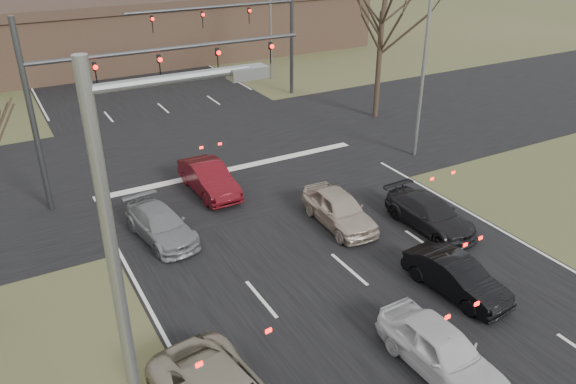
{
  "coord_description": "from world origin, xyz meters",
  "views": [
    {
      "loc": [
        -10.0,
        -10.42,
        11.38
      ],
      "look_at": [
        -0.83,
        5.97,
        2.0
      ],
      "focal_mm": 35.0,
      "sensor_mm": 36.0,
      "label": 1
    }
  ],
  "objects_px": {
    "car_charcoal_sedan": "(430,214)",
    "car_grey_ahead": "(161,224)",
    "streetlight_right_near": "(423,48)",
    "car_red_ahead": "(209,178)",
    "mast_arm_far": "(254,23)",
    "streetlight_left": "(143,359)",
    "mast_arm_near": "(112,83)",
    "car_silver_ahead": "(339,209)",
    "building": "(131,29)",
    "car_white_sedan": "(441,350)",
    "streetlight_right_far": "(268,2)",
    "car_black_hatch": "(456,277)"
  },
  "relations": [
    {
      "from": "building",
      "to": "mast_arm_far",
      "type": "height_order",
      "value": "mast_arm_far"
    },
    {
      "from": "car_charcoal_sedan",
      "to": "car_red_ahead",
      "type": "distance_m",
      "value": 9.75
    },
    {
      "from": "mast_arm_near",
      "to": "streetlight_left",
      "type": "height_order",
      "value": "streetlight_left"
    },
    {
      "from": "mast_arm_far",
      "to": "streetlight_left",
      "type": "xyz_separation_m",
      "value": [
        -15.01,
        -27.0,
        0.57
      ]
    },
    {
      "from": "building",
      "to": "streetlight_left",
      "type": "distance_m",
      "value": 43.47
    },
    {
      "from": "car_white_sedan",
      "to": "car_black_hatch",
      "type": "distance_m",
      "value": 3.77
    },
    {
      "from": "mast_arm_far",
      "to": "car_charcoal_sedan",
      "type": "height_order",
      "value": "mast_arm_far"
    },
    {
      "from": "car_black_hatch",
      "to": "car_grey_ahead",
      "type": "height_order",
      "value": "car_black_hatch"
    },
    {
      "from": "building",
      "to": "streetlight_left",
      "type": "height_order",
      "value": "streetlight_left"
    },
    {
      "from": "car_black_hatch",
      "to": "streetlight_right_near",
      "type": "bearing_deg",
      "value": 51.19
    },
    {
      "from": "building",
      "to": "mast_arm_near",
      "type": "bearing_deg",
      "value": -106.13
    },
    {
      "from": "streetlight_right_near",
      "to": "car_red_ahead",
      "type": "height_order",
      "value": "streetlight_right_near"
    },
    {
      "from": "car_black_hatch",
      "to": "car_grey_ahead",
      "type": "distance_m",
      "value": 11.04
    },
    {
      "from": "streetlight_right_near",
      "to": "car_charcoal_sedan",
      "type": "xyz_separation_m",
      "value": [
        -4.28,
        -6.07,
        -4.98
      ]
    },
    {
      "from": "car_white_sedan",
      "to": "car_grey_ahead",
      "type": "height_order",
      "value": "car_white_sedan"
    },
    {
      "from": "mast_arm_near",
      "to": "streetlight_right_near",
      "type": "relative_size",
      "value": 1.21
    },
    {
      "from": "streetlight_right_near",
      "to": "streetlight_right_far",
      "type": "height_order",
      "value": "same"
    },
    {
      "from": "streetlight_right_near",
      "to": "car_silver_ahead",
      "type": "distance_m",
      "value": 9.71
    },
    {
      "from": "streetlight_right_far",
      "to": "car_charcoal_sedan",
      "type": "distance_m",
      "value": 24.08
    },
    {
      "from": "mast_arm_far",
      "to": "car_black_hatch",
      "type": "xyz_separation_m",
      "value": [
        -3.88,
        -22.8,
        -4.39
      ]
    },
    {
      "from": "mast_arm_near",
      "to": "car_red_ahead",
      "type": "bearing_deg",
      "value": -29.2
    },
    {
      "from": "building",
      "to": "car_silver_ahead",
      "type": "xyz_separation_m",
      "value": [
        -0.5,
        -32.1,
        -1.97
      ]
    },
    {
      "from": "building",
      "to": "car_charcoal_sedan",
      "type": "distance_m",
      "value": 34.23
    },
    {
      "from": "car_white_sedan",
      "to": "car_silver_ahead",
      "type": "relative_size",
      "value": 1.0
    },
    {
      "from": "streetlight_left",
      "to": "car_white_sedan",
      "type": "relative_size",
      "value": 2.46
    },
    {
      "from": "streetlight_left",
      "to": "car_charcoal_sedan",
      "type": "xyz_separation_m",
      "value": [
        13.36,
        7.93,
        -4.98
      ]
    },
    {
      "from": "car_charcoal_sedan",
      "to": "car_grey_ahead",
      "type": "height_order",
      "value": "car_charcoal_sedan"
    },
    {
      "from": "mast_arm_near",
      "to": "streetlight_left",
      "type": "xyz_separation_m",
      "value": [
        -3.59,
        -17.0,
        0.51
      ]
    },
    {
      "from": "streetlight_right_far",
      "to": "car_charcoal_sedan",
      "type": "relative_size",
      "value": 2.38
    },
    {
      "from": "streetlight_right_near",
      "to": "car_silver_ahead",
      "type": "bearing_deg",
      "value": -150.77
    },
    {
      "from": "car_white_sedan",
      "to": "car_black_hatch",
      "type": "height_order",
      "value": "car_white_sedan"
    },
    {
      "from": "streetlight_right_far",
      "to": "car_black_hatch",
      "type": "relative_size",
      "value": 2.64
    },
    {
      "from": "car_black_hatch",
      "to": "mast_arm_far",
      "type": "bearing_deg",
      "value": 75.16
    },
    {
      "from": "car_grey_ahead",
      "to": "car_red_ahead",
      "type": "bearing_deg",
      "value": 34.36
    },
    {
      "from": "car_red_ahead",
      "to": "car_silver_ahead",
      "type": "height_order",
      "value": "car_silver_ahead"
    },
    {
      "from": "streetlight_left",
      "to": "car_charcoal_sedan",
      "type": "height_order",
      "value": "streetlight_left"
    },
    {
      "from": "building",
      "to": "car_black_hatch",
      "type": "relative_size",
      "value": 11.21
    },
    {
      "from": "building",
      "to": "car_white_sedan",
      "type": "xyz_separation_m",
      "value": [
        -2.61,
        -40.2,
        -1.97
      ]
    },
    {
      "from": "car_black_hatch",
      "to": "car_silver_ahead",
      "type": "distance_m",
      "value": 5.76
    },
    {
      "from": "car_white_sedan",
      "to": "car_charcoal_sedan",
      "type": "relative_size",
      "value": 0.97
    },
    {
      "from": "mast_arm_far",
      "to": "car_black_hatch",
      "type": "bearing_deg",
      "value": -99.66
    },
    {
      "from": "mast_arm_far",
      "to": "streetlight_left",
      "type": "relative_size",
      "value": 1.11
    },
    {
      "from": "streetlight_right_far",
      "to": "car_grey_ahead",
      "type": "height_order",
      "value": "streetlight_right_far"
    },
    {
      "from": "car_silver_ahead",
      "to": "car_charcoal_sedan",
      "type": "bearing_deg",
      "value": -29.81
    },
    {
      "from": "streetlight_right_near",
      "to": "car_silver_ahead",
      "type": "height_order",
      "value": "streetlight_right_near"
    },
    {
      "from": "car_black_hatch",
      "to": "car_silver_ahead",
      "type": "relative_size",
      "value": 0.93
    },
    {
      "from": "streetlight_right_near",
      "to": "car_red_ahead",
      "type": "bearing_deg",
      "value": 173.76
    },
    {
      "from": "streetlight_right_near",
      "to": "car_grey_ahead",
      "type": "bearing_deg",
      "value": -173.37
    },
    {
      "from": "mast_arm_far",
      "to": "car_red_ahead",
      "type": "relative_size",
      "value": 2.65
    },
    {
      "from": "mast_arm_far",
      "to": "building",
      "type": "bearing_deg",
      "value": 105.58
    }
  ]
}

